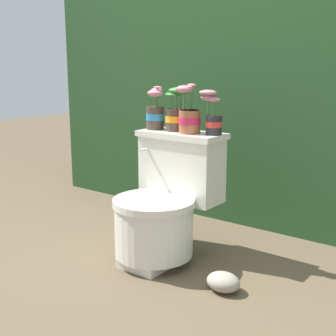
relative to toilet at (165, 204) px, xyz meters
name	(u,v)px	position (x,y,z in m)	size (l,w,h in m)	color
ground_plane	(139,260)	(-0.08, -0.12, -0.30)	(12.00, 12.00, 0.00)	brown
hedge_backdrop	(253,94)	(-0.08, 1.11, 0.51)	(2.90, 0.82, 1.62)	#234723
toilet	(165,204)	(0.00, 0.00, 0.00)	(0.47, 0.56, 0.66)	silver
potted_plant_left	(155,112)	(-0.18, 0.15, 0.46)	(0.11, 0.11, 0.24)	#47382D
potted_plant_midleft	(175,113)	(-0.05, 0.16, 0.46)	(0.13, 0.10, 0.23)	#47382D
potted_plant_middle	(189,117)	(0.06, 0.13, 0.45)	(0.13, 0.12, 0.26)	#9E5638
potted_plant_midright	(212,115)	(0.18, 0.16, 0.46)	(0.12, 0.10, 0.23)	#262628
garden_stone	(223,282)	(0.45, -0.15, -0.25)	(0.16, 0.13, 0.09)	#9E9384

